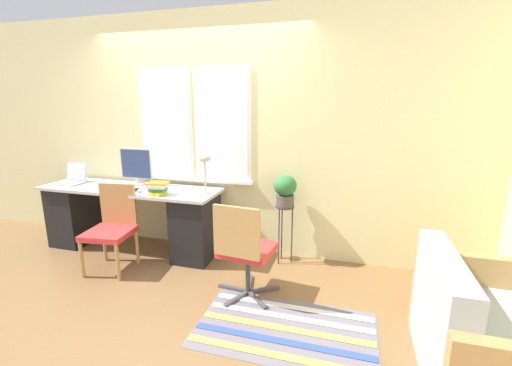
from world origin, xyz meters
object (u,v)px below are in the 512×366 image
(laptop, at_px, (72,179))
(office_chair_swivel, at_px, (244,249))
(keyboard, at_px, (122,189))
(desk_lamp, at_px, (205,163))
(couch_loveseat, at_px, (489,342))
(monitor, at_px, (136,166))
(book_stack, at_px, (158,188))
(potted_plant, at_px, (285,189))
(mouse, at_px, (140,191))
(desk_chair_wooden, at_px, (112,226))
(plant_stand, at_px, (285,215))

(laptop, relative_size, office_chair_swivel, 0.32)
(keyboard, height_order, desk_lamp, desk_lamp)
(desk_lamp, relative_size, couch_loveseat, 0.38)
(monitor, distance_m, couch_loveseat, 3.64)
(book_stack, height_order, potted_plant, potted_plant)
(laptop, distance_m, mouse, 1.05)
(mouse, height_order, potted_plant, potted_plant)
(book_stack, distance_m, office_chair_swivel, 1.25)
(keyboard, relative_size, desk_lamp, 0.83)
(office_chair_swivel, bearing_deg, desk_chair_wooden, -0.55)
(keyboard, distance_m, book_stack, 0.51)
(plant_stand, bearing_deg, keyboard, -170.72)
(desk_chair_wooden, bearing_deg, monitor, 90.74)
(monitor, relative_size, mouse, 6.16)
(laptop, relative_size, keyboard, 0.83)
(book_stack, relative_size, desk_chair_wooden, 0.26)
(mouse, relative_size, plant_stand, 0.11)
(monitor, distance_m, office_chair_swivel, 1.85)
(laptop, bearing_deg, desk_chair_wooden, -26.79)
(desk_lamp, distance_m, desk_chair_wooden, 1.16)
(mouse, xyz_separation_m, plant_stand, (1.56, 0.31, -0.24))
(mouse, bearing_deg, monitor, 128.19)
(book_stack, relative_size, office_chair_swivel, 0.26)
(monitor, distance_m, desk_lamp, 0.95)
(desk_lamp, bearing_deg, office_chair_swivel, -45.17)
(couch_loveseat, bearing_deg, desk_lamp, 64.73)
(monitor, xyz_separation_m, potted_plant, (1.79, 0.02, -0.16))
(monitor, height_order, book_stack, monitor)
(keyboard, bearing_deg, book_stack, -7.63)
(office_chair_swivel, xyz_separation_m, plant_stand, (0.19, 0.80, 0.06))
(laptop, bearing_deg, plant_stand, 3.91)
(laptop, xyz_separation_m, desk_chair_wooden, (0.89, -0.45, -0.35))
(mouse, distance_m, couch_loveseat, 3.30)
(desk_lamp, bearing_deg, mouse, -166.51)
(monitor, height_order, keyboard, monitor)
(keyboard, relative_size, book_stack, 1.52)
(monitor, height_order, couch_loveseat, monitor)
(keyboard, xyz_separation_m, mouse, (0.24, -0.02, 0.01))
(desk_lamp, distance_m, potted_plant, 0.90)
(desk_chair_wooden, distance_m, potted_plant, 1.85)
(office_chair_swivel, relative_size, potted_plant, 2.75)
(keyboard, xyz_separation_m, office_chair_swivel, (1.60, -0.51, -0.29))
(keyboard, height_order, office_chair_swivel, office_chair_swivel)
(desk_lamp, bearing_deg, laptop, -178.90)
(desk_chair_wooden, relative_size, couch_loveseat, 0.78)
(monitor, bearing_deg, keyboard, -91.57)
(monitor, xyz_separation_m, couch_loveseat, (3.35, -1.26, -0.71))
(keyboard, xyz_separation_m, desk_chair_wooden, (0.09, -0.33, -0.31))
(monitor, distance_m, keyboard, 0.35)
(monitor, distance_m, potted_plant, 1.80)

